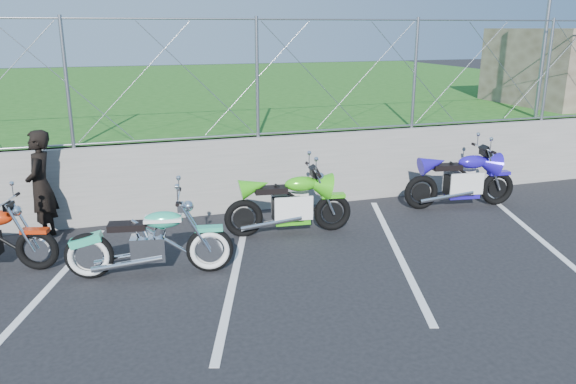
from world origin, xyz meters
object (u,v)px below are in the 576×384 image
object	(u,v)px
sportbike_blue	(462,182)
person_standing	(41,186)
cruiser_turquoise	(152,244)
sportbike_green	(290,206)

from	to	relation	value
sportbike_blue	person_standing	bearing A→B (deg)	-176.66
sportbike_blue	person_standing	xyz separation A→B (m)	(-6.98, 0.55, 0.38)
cruiser_turquoise	sportbike_green	world-z (taller)	cruiser_turquoise
sportbike_blue	person_standing	size ratio (longest dim) A/B	1.23
sportbike_green	sportbike_blue	bearing A→B (deg)	12.38
cruiser_turquoise	sportbike_blue	bearing A→B (deg)	22.80
sportbike_green	person_standing	xyz separation A→B (m)	(-3.63, 0.91, 0.39)
person_standing	cruiser_turquoise	bearing A→B (deg)	47.37
cruiser_turquoise	sportbike_green	size ratio (longest dim) A/B	1.06
cruiser_turquoise	sportbike_green	distance (m)	2.37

